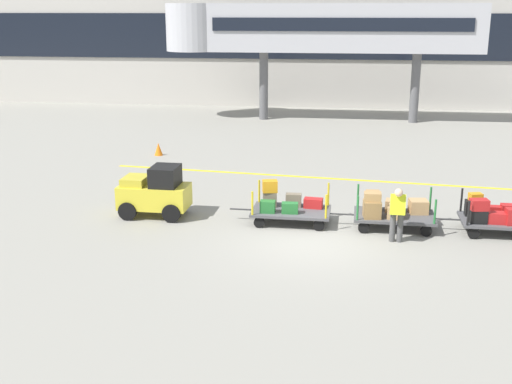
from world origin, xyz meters
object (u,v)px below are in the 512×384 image
baggage_cart_tail (501,216)px  baggage_handler (397,212)px  baggage_tug (155,192)px  baggage_cart_lead (287,206)px  safety_cone_near (158,149)px  baggage_cart_middle (390,210)px

baggage_cart_tail → baggage_handler: 3.18m
baggage_cart_tail → baggage_handler: (-2.97, -1.10, 0.34)m
baggage_tug → baggage_cart_tail: baggage_tug is taller
baggage_tug → baggage_cart_lead: 4.06m
baggage_cart_tail → baggage_handler: size_ratio=1.93×
baggage_handler → safety_cone_near: size_ratio=2.84×
baggage_tug → safety_cone_near: size_ratio=3.87×
safety_cone_near → baggage_cart_lead: bearing=-52.9°
baggage_cart_middle → baggage_cart_lead: bearing=177.5°
baggage_cart_lead → baggage_cart_tail: (6.05, -0.27, 0.03)m
safety_cone_near → baggage_cart_middle: bearing=-42.3°
baggage_tug → safety_cone_near: (-2.24, 8.25, -0.48)m
baggage_tug → baggage_cart_middle: (7.05, -0.20, -0.22)m
baggage_handler → safety_cone_near: bearing=134.0°
baggage_cart_middle → safety_cone_near: bearing=137.7°
baggage_cart_tail → baggage_handler: bearing=-159.7°
baggage_tug → baggage_handler: (7.12, -1.43, 0.11)m
baggage_handler → safety_cone_near: (-9.37, 9.69, -0.59)m
safety_cone_near → baggage_handler: bearing=-46.0°
baggage_cart_lead → safety_cone_near: bearing=127.1°
baggage_cart_middle → baggage_handler: size_ratio=1.93×
baggage_handler → safety_cone_near: baggage_handler is taller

